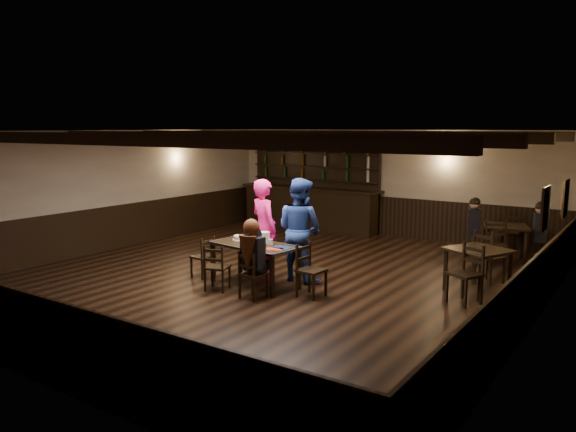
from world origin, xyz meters
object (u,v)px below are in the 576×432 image
Objects in this scene: man_blue at (300,230)px; cake at (240,238)px; woman_pink at (264,229)px; chair_near_left at (216,264)px; bar_counter at (311,202)px; dining_table at (255,248)px; chair_near_right at (250,271)px.

man_blue is 1.09m from cake.
woman_pink reaches higher than cake.
man_blue reaches higher than chair_near_left.
bar_counter reaches higher than cake.
chair_near_right is at bearing -58.15° from dining_table.
man_blue is at bearing -60.45° from bar_counter.
bar_counter reaches higher than chair_near_right.
man_blue is 0.46× the size of bar_counter.
chair_near_left is 1.00× the size of chair_near_right.
man_blue is at bearing 58.89° from dining_table.
cake is (-0.44, 0.13, 0.12)m from dining_table.
chair_near_right is 1.39m from woman_pink.
man_blue is (0.80, 1.39, 0.47)m from chair_near_left.
dining_table is 2.10× the size of chair_near_right.
woman_pink reaches higher than dining_table.
chair_near_left reaches higher than dining_table.
bar_counter is at bearing 113.17° from chair_near_right.
woman_pink is (-0.58, 1.18, 0.45)m from chair_near_right.
cake is at bearing 41.99° from man_blue.
woman_pink is 5.25m from bar_counter.
dining_table is 2.10× the size of chair_near_left.
chair_near_left is 1.67m from man_blue.
dining_table is at bearing -16.15° from cake.
woman_pink is at bearing 29.15° from man_blue.
chair_near_right is at bearing 140.52° from woman_pink.
chair_near_left is at bearing 67.20° from man_blue.
woman_pink is 0.98× the size of man_blue.
cake is 0.06× the size of bar_counter.
dining_table is 0.76m from chair_near_left.
dining_table is at bearing 121.85° from chair_near_right.
bar_counter reaches higher than chair_near_left.
chair_near_right is at bearing -43.16° from cake.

